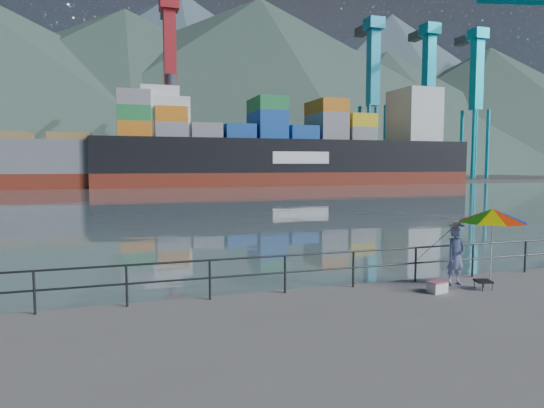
% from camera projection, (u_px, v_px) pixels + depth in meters
% --- Properties ---
extents(ground, '(24.00, 11.00, 0.50)m').
position_uv_depth(ground, '(443.00, 380.00, 8.19)').
color(ground, slate).
rests_on(ground, ground).
extents(harbor_water, '(500.00, 280.00, 0.00)m').
position_uv_depth(harbor_water, '(136.00, 176.00, 134.81)').
color(harbor_water, slate).
rests_on(harbor_water, ground).
extents(far_dock, '(200.00, 40.00, 0.40)m').
position_uv_depth(far_dock, '(191.00, 180.00, 102.77)').
color(far_dock, '#514F4C').
rests_on(far_dock, ground).
extents(guardrail, '(22.00, 0.06, 1.03)m').
position_uv_depth(guardrail, '(320.00, 271.00, 13.06)').
color(guardrail, '#2D3033').
rests_on(guardrail, ground).
extents(mountains, '(600.00, 332.80, 80.00)m').
position_uv_depth(mountains, '(217.00, 93.00, 217.51)').
color(mountains, '#385147').
rests_on(mountains, ground).
extents(port_cranes, '(116.00, 28.00, 38.40)m').
position_uv_depth(port_cranes, '(299.00, 103.00, 99.34)').
color(port_cranes, red).
rests_on(port_cranes, ground).
extents(container_stacks, '(58.00, 8.40, 7.80)m').
position_uv_depth(container_stacks, '(293.00, 168.00, 110.81)').
color(container_stacks, yellow).
rests_on(container_stacks, ground).
extents(fisherman, '(0.65, 0.48, 1.66)m').
position_uv_depth(fisherman, '(456.00, 256.00, 13.61)').
color(fisherman, navy).
rests_on(fisherman, ground).
extents(beach_umbrella, '(2.31, 2.31, 2.20)m').
position_uv_depth(beach_umbrella, '(492.00, 216.00, 13.11)').
color(beach_umbrella, white).
rests_on(beach_umbrella, ground).
extents(folding_stool, '(0.50, 0.50, 0.26)m').
position_uv_depth(folding_stool, '(483.00, 285.00, 13.13)').
color(folding_stool, black).
rests_on(folding_stool, ground).
extents(cooler_bag, '(0.52, 0.39, 0.27)m').
position_uv_depth(cooler_bag, '(437.00, 288.00, 12.82)').
color(cooler_bag, silver).
rests_on(cooler_bag, ground).
extents(fishing_rod, '(0.12, 1.90, 1.34)m').
position_uv_depth(fishing_rod, '(431.00, 276.00, 14.74)').
color(fishing_rod, black).
rests_on(fishing_rod, ground).
extents(bulk_carrier, '(58.22, 10.08, 14.50)m').
position_uv_depth(bulk_carrier, '(49.00, 160.00, 74.36)').
color(bulk_carrier, maroon).
rests_on(bulk_carrier, ground).
extents(container_ship, '(66.63, 11.11, 18.10)m').
position_uv_depth(container_ship, '(299.00, 151.00, 86.36)').
color(container_ship, maroon).
rests_on(container_ship, ground).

